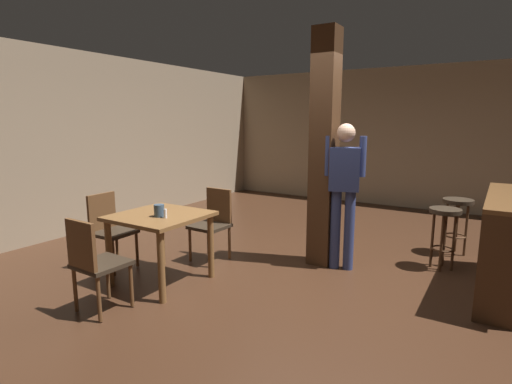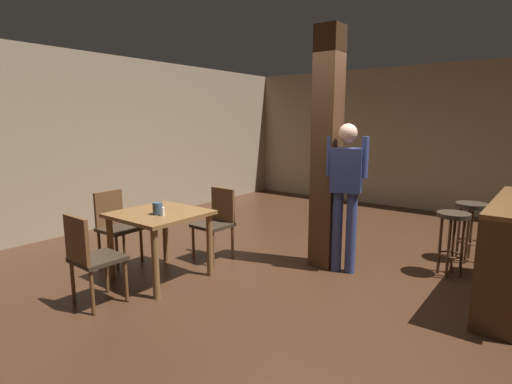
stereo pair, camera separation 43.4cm
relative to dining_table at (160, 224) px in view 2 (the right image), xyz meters
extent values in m
plane|color=#382114|center=(1.44, 0.95, -0.63)|extent=(10.80, 10.80, 0.00)
cube|color=gray|center=(1.44, 5.45, 0.77)|extent=(8.00, 0.10, 2.80)
cube|color=gray|center=(-2.56, 0.95, 0.77)|extent=(0.10, 9.00, 2.80)
cube|color=#422816|center=(1.25, 1.47, 0.77)|extent=(0.28, 0.28, 2.80)
cube|color=brown|center=(0.00, 0.00, 0.11)|extent=(0.90, 0.90, 0.04)
cylinder|color=brown|center=(0.38, 0.38, -0.27)|extent=(0.07, 0.07, 0.72)
cylinder|color=brown|center=(-0.38, 0.38, -0.27)|extent=(0.07, 0.07, 0.72)
cylinder|color=brown|center=(0.38, -0.38, -0.27)|extent=(0.07, 0.07, 0.72)
cylinder|color=brown|center=(-0.38, -0.38, -0.27)|extent=(0.07, 0.07, 0.72)
cube|color=#2D2319|center=(0.03, -0.78, -0.18)|extent=(0.43, 0.43, 0.04)
cube|color=brown|center=(0.03, -0.97, 0.05)|extent=(0.38, 0.04, 0.45)
cylinder|color=brown|center=(-0.14, -0.60, -0.40)|extent=(0.04, 0.04, 0.43)
cylinder|color=brown|center=(0.21, -0.61, -0.40)|extent=(0.04, 0.04, 0.43)
cylinder|color=brown|center=(-0.15, -0.95, -0.40)|extent=(0.04, 0.04, 0.43)
cylinder|color=brown|center=(0.20, -0.96, -0.40)|extent=(0.04, 0.04, 0.43)
cube|color=#2D2319|center=(-0.74, -0.03, -0.18)|extent=(0.43, 0.43, 0.04)
cube|color=brown|center=(-0.93, -0.03, 0.05)|extent=(0.05, 0.38, 0.45)
cylinder|color=brown|center=(-0.57, 0.15, -0.40)|extent=(0.04, 0.04, 0.43)
cylinder|color=brown|center=(-0.56, -0.20, -0.40)|extent=(0.04, 0.04, 0.43)
cylinder|color=brown|center=(-0.92, 0.14, -0.40)|extent=(0.04, 0.04, 0.43)
cylinder|color=brown|center=(-0.91, -0.21, -0.40)|extent=(0.04, 0.04, 0.43)
cube|color=#2D2319|center=(0.04, 0.79, -0.18)|extent=(0.43, 0.43, 0.04)
cube|color=brown|center=(0.04, 0.99, 0.05)|extent=(0.38, 0.05, 0.45)
cylinder|color=brown|center=(0.21, 0.61, -0.40)|extent=(0.04, 0.04, 0.43)
cylinder|color=brown|center=(-0.14, 0.62, -0.40)|extent=(0.04, 0.04, 0.43)
cylinder|color=brown|center=(0.22, 0.96, -0.40)|extent=(0.04, 0.04, 0.43)
cylinder|color=brown|center=(-0.13, 0.97, -0.40)|extent=(0.04, 0.04, 0.43)
cylinder|color=#33475B|center=(0.08, -0.08, 0.20)|extent=(0.11, 0.11, 0.13)
cylinder|color=silver|center=(0.18, -0.10, 0.18)|extent=(0.03, 0.03, 0.10)
cube|color=navy|center=(1.54, 1.42, 0.57)|extent=(0.38, 0.29, 0.50)
sphere|color=tan|center=(1.54, 1.42, 0.99)|extent=(0.26, 0.26, 0.21)
cylinder|color=navy|center=(1.61, 1.44, -0.15)|extent=(0.15, 0.15, 0.95)
cylinder|color=navy|center=(1.46, 1.40, -0.15)|extent=(0.15, 0.15, 0.95)
cylinder|color=navy|center=(1.72, 1.48, 0.72)|extent=(0.10, 0.10, 0.46)
cylinder|color=navy|center=(1.35, 1.36, 0.72)|extent=(0.10, 0.10, 0.46)
cube|color=#422816|center=(3.15, 1.66, -0.14)|extent=(0.36, 1.73, 0.98)
cylinder|color=#2D2319|center=(2.56, 2.04, 0.09)|extent=(0.36, 0.36, 0.05)
torus|color=#422816|center=(2.56, 2.04, -0.38)|extent=(0.25, 0.25, 0.02)
cylinder|color=#422816|center=(2.56, 2.16, -0.28)|extent=(0.03, 0.03, 0.69)
cylinder|color=#422816|center=(2.56, 1.93, -0.28)|extent=(0.03, 0.03, 0.69)
cylinder|color=#422816|center=(2.67, 2.04, -0.28)|extent=(0.03, 0.03, 0.69)
cylinder|color=#422816|center=(2.44, 2.04, -0.28)|extent=(0.03, 0.03, 0.69)
cylinder|color=#2D2319|center=(2.63, 2.71, 0.09)|extent=(0.37, 0.37, 0.05)
torus|color=#4C301C|center=(2.63, 2.71, -0.37)|extent=(0.26, 0.26, 0.02)
cylinder|color=#4C301C|center=(2.63, 2.83, -0.28)|extent=(0.03, 0.03, 0.69)
cylinder|color=#4C301C|center=(2.63, 2.59, -0.28)|extent=(0.03, 0.03, 0.69)
cylinder|color=#4C301C|center=(2.75, 2.71, -0.28)|extent=(0.03, 0.03, 0.69)
cylinder|color=#4C301C|center=(2.51, 2.71, -0.28)|extent=(0.03, 0.03, 0.69)
camera|label=1|loc=(3.09, -2.99, 1.13)|focal=28.00mm
camera|label=2|loc=(3.44, -2.74, 1.13)|focal=28.00mm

